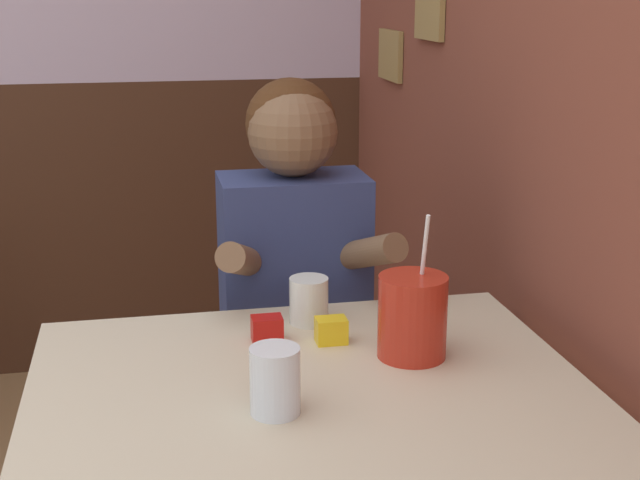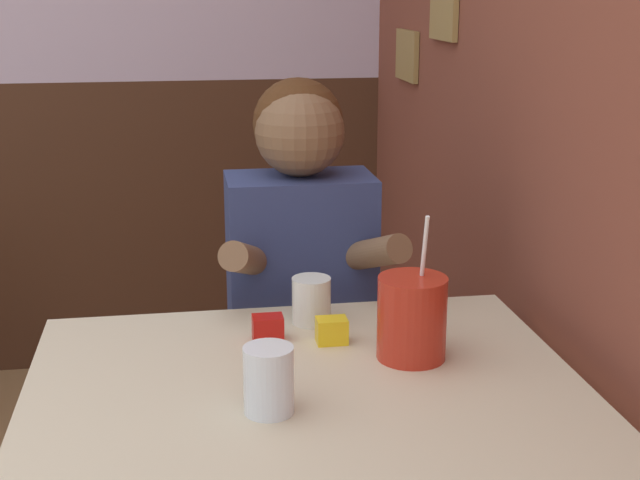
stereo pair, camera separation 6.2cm
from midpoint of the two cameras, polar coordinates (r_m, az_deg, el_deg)
The scene contains 8 objects.
brick_wall_right at distance 2.31m, azimuth 9.76°, elevation 13.64°, with size 0.08×4.34×2.70m.
main_table at distance 1.61m, azimuth -1.76°, elevation -11.60°, with size 0.98×0.80×0.77m.
person_seated at distance 2.15m, azimuth -2.48°, elevation -5.37°, with size 0.42×0.41×1.24m.
cocktail_pitcher at distance 1.67m, azimuth 4.88°, elevation -4.90°, with size 0.13×0.13×0.28m.
glass_near_pitcher at distance 1.46m, azimuth -4.12°, elevation -8.98°, with size 0.08×0.08×0.11m.
glass_center at distance 1.83m, azimuth -1.69°, elevation -3.90°, with size 0.08×0.08×0.10m.
condiment_ketchup at distance 1.75m, azimuth -4.42°, elevation -5.70°, with size 0.06×0.04×0.05m.
condiment_mustard at distance 1.74m, azimuth -0.30°, elevation -5.81°, with size 0.06×0.04×0.05m.
Camera 1 is at (0.63, -0.98, 1.44)m, focal length 50.00 mm.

